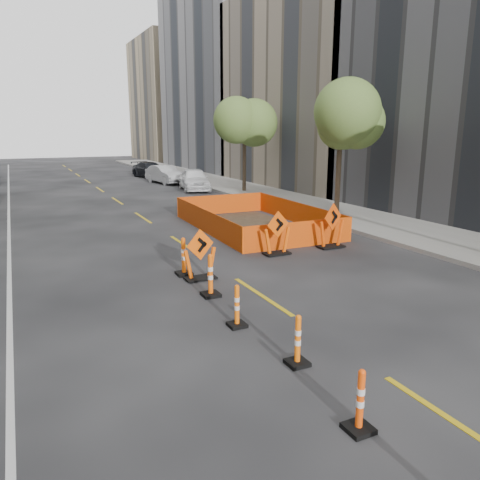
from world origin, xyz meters
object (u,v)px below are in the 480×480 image
parked_car_near (194,179)px  channelizer_5 (210,275)px  channelizer_2 (360,401)px  chevron_sign_right (332,226)px  chevron_sign_left (200,254)px  parked_car_mid (165,174)px  channelizer_4 (237,306)px  channelizer_3 (298,340)px  chevron_sign_center (277,233)px  channelizer_6 (184,256)px  parked_car_far (150,170)px

parked_car_near → channelizer_5: bearing=-97.5°
channelizer_2 → chevron_sign_right: chevron_sign_right is taller
channelizer_2 → chevron_sign_left: bearing=86.4°
channelizer_2 → parked_car_mid: (6.69, 31.14, 0.22)m
channelizer_4 → parked_car_mid: bearing=76.2°
channelizer_3 → chevron_sign_center: 7.62m
channelizer_2 → channelizer_5: (0.21, 5.97, 0.08)m
chevron_sign_left → parked_car_near: 20.02m
chevron_sign_center → parked_car_mid: chevron_sign_center is taller
channelizer_6 → chevron_sign_right: chevron_sign_right is taller
chevron_sign_left → parked_car_mid: (6.23, 23.78, -0.03)m
chevron_sign_right → chevron_sign_left: bearing=175.3°
channelizer_2 → channelizer_4: size_ratio=1.01×
parked_car_near → channelizer_2: bearing=-93.7°
channelizer_3 → channelizer_4: 2.00m
channelizer_6 → parked_car_far: parked_car_far is taller
parked_car_near → parked_car_far: bearing=104.1°
channelizer_6 → parked_car_near: (7.10, 18.23, 0.20)m
chevron_sign_right → parked_car_near: 17.51m
channelizer_4 → chevron_sign_right: (5.98, 4.75, 0.33)m
channelizer_2 → channelizer_3: bearing=82.8°
channelizer_6 → chevron_sign_right: size_ratio=0.69×
channelizer_5 → chevron_sign_left: (0.25, 1.39, 0.18)m
channelizer_2 → parked_car_mid: bearing=77.9°
chevron_sign_left → channelizer_6: bearing=101.9°
parked_car_near → parked_car_far: 9.98m
chevron_sign_left → chevron_sign_center: (3.30, 1.38, 0.02)m
channelizer_2 → chevron_sign_right: size_ratio=0.59×
channelizer_6 → chevron_sign_right: 5.85m
channelizer_5 → chevron_sign_left: 1.43m
channelizer_3 → chevron_sign_left: chevron_sign_left is taller
channelizer_3 → channelizer_6: size_ratio=0.86×
channelizer_3 → parked_car_near: parked_car_near is taller
channelizer_5 → chevron_sign_right: size_ratio=0.69×
chevron_sign_right → parked_car_mid: chevron_sign_right is taller
parked_car_near → parked_car_mid: (-0.59, 4.96, -0.07)m
channelizer_3 → parked_car_mid: (6.43, 29.15, 0.22)m
chevron_sign_right → parked_car_mid: (0.71, 22.42, -0.11)m
chevron_sign_right → parked_car_near: size_ratio=0.36×
chevron_sign_left → chevron_sign_right: 5.69m
channelizer_5 → parked_car_mid: parked_car_mid is taller
channelizer_3 → channelizer_4: size_ratio=1.01×
parked_car_far → channelizer_6: bearing=-115.4°
parked_car_near → channelizer_3: bearing=-94.4°
channelizer_3 → channelizer_6: channelizer_6 is taller
channelizer_3 → channelizer_6: bearing=90.7°
channelizer_5 → parked_car_near: 21.42m
channelizer_4 → channelizer_6: bearing=87.3°
channelizer_4 → chevron_sign_right: 7.64m
parked_car_far → channelizer_4: bearing=-114.2°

